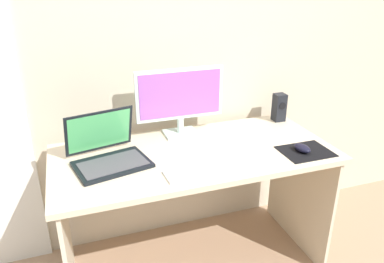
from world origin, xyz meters
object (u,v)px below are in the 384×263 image
object	(u,v)px
mouse	(302,148)
speaker_right	(279,107)
laptop	(108,153)
keyboard_external	(207,169)
monitor	(180,99)

from	to	relation	value
mouse	speaker_right	bearing A→B (deg)	66.57
speaker_right	laptop	size ratio (longest dim) A/B	0.43
speaker_right	keyboard_external	world-z (taller)	speaker_right
monitor	speaker_right	distance (m)	0.63
speaker_right	laptop	xyz separation A→B (m)	(-1.05, -0.21, -0.04)
laptop	mouse	bearing A→B (deg)	-12.60
monitor	mouse	bearing A→B (deg)	-39.17
keyboard_external	mouse	world-z (taller)	mouse
keyboard_external	laptop	bearing A→B (deg)	147.84
monitor	laptop	bearing A→B (deg)	-154.28
monitor	laptop	world-z (taller)	monitor
monitor	speaker_right	world-z (taller)	monitor
keyboard_external	mouse	bearing A→B (deg)	-1.22
speaker_right	keyboard_external	size ratio (longest dim) A/B	0.42
monitor	speaker_right	xyz separation A→B (m)	(0.62, 0.00, -0.12)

